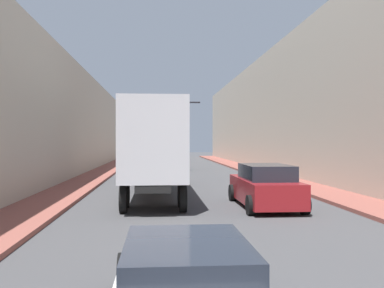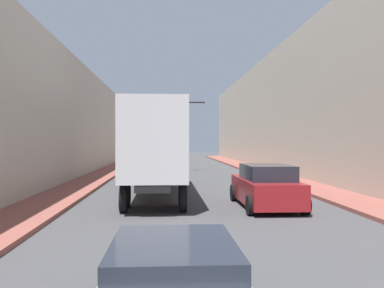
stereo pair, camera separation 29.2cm
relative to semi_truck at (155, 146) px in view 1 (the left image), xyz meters
The scene contains 8 objects.
sidewalk_right 13.60m from the semi_truck, 52.00° to the left, with size 2.25×80.00×0.15m.
sidewalk_left 11.64m from the semi_truck, 112.23° to the left, with size 2.25×80.00×0.15m.
building_right 16.51m from the semi_truck, 40.47° to the left, with size 6.00×80.00×10.21m.
building_left 13.63m from the semi_truck, 128.64° to the left, with size 6.00×80.00×8.12m.
semi_truck is the anchor object (origin of this frame).
sedan_car 15.20m from the semi_truck, 87.91° to the right, with size 2.15×4.23×1.20m.
suv_car 6.53m from the semi_truck, 47.02° to the right, with size 2.17×4.93×1.66m.
traffic_signal_gantry 15.08m from the semi_truck, 94.44° to the left, with size 6.87×0.35×6.16m.
Camera 1 is at (-1.81, -1.57, 2.56)m, focal length 40.00 mm.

